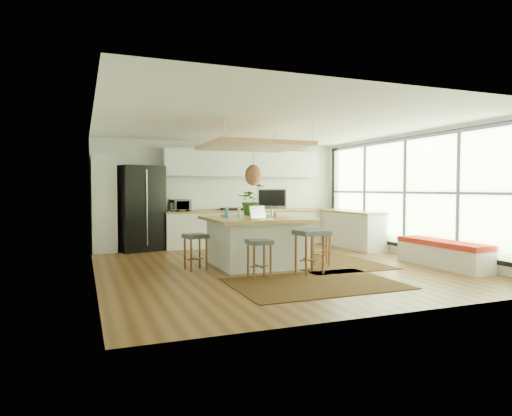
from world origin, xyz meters
name	(u,v)px	position (x,y,z in m)	size (l,w,h in m)	color
floor	(275,266)	(0.00, 0.00, 0.00)	(7.00, 7.00, 0.00)	#533117
ceiling	(275,124)	(0.00, 0.00, 2.70)	(7.00, 7.00, 0.00)	white
wall_back	(222,194)	(0.00, 3.50, 1.35)	(6.50, 6.50, 0.00)	silver
wall_front	(396,200)	(0.00, -3.50, 1.35)	(6.50, 6.50, 0.00)	silver
wall_left	(94,197)	(-3.25, 0.00, 1.35)	(7.00, 7.00, 0.00)	silver
wall_right	(413,195)	(3.25, 0.00, 1.35)	(7.00, 7.00, 0.00)	silver
window_wall	(412,193)	(3.22, 0.00, 1.40)	(0.10, 6.20, 2.60)	black
pantry	(104,204)	(-2.95, 3.18, 1.12)	(0.55, 0.60, 2.25)	silver
back_counter_base	(245,229)	(0.55, 3.18, 0.44)	(4.20, 0.60, 0.88)	silver
back_counter_top	(245,211)	(0.55, 3.18, 0.90)	(4.24, 0.64, 0.05)	olive
backsplash	(242,194)	(0.55, 3.48, 1.35)	(4.20, 0.02, 0.80)	white
upper_cabinets	(244,163)	(0.55, 3.32, 2.15)	(4.20, 0.34, 0.70)	silver
range	(236,227)	(0.30, 3.18, 0.50)	(0.76, 0.62, 1.00)	#A5A5AA
right_counter_base	(348,229)	(2.93, 2.00, 0.44)	(0.60, 2.50, 0.88)	silver
right_counter_top	(349,212)	(2.93, 2.00, 0.90)	(0.64, 2.54, 0.05)	olive
window_bench	(443,254)	(2.95, -1.20, 0.25)	(0.52, 2.00, 0.50)	silver
ceiling_panel	(253,160)	(-0.30, 0.40, 2.05)	(1.86, 1.86, 0.80)	olive
rug_near	(315,284)	(-0.06, -1.67, 0.01)	(2.60, 1.80, 0.01)	black
rug_right	(325,261)	(1.17, 0.15, 0.01)	(1.80, 2.60, 0.01)	black
fridge	(140,212)	(-2.14, 3.19, 0.93)	(1.01, 0.79, 2.03)	black
island	(256,241)	(-0.30, 0.26, 0.47)	(1.85, 1.85, 0.93)	olive
stool_near_left	(259,257)	(-0.71, -0.95, 0.35)	(0.38, 0.38, 0.64)	#3E4344
stool_near_right	(309,253)	(0.26, -0.88, 0.35)	(0.45, 0.45, 0.76)	#3E4344
stool_right_front	(320,247)	(0.88, -0.18, 0.35)	(0.40, 0.40, 0.67)	#3E4344
stool_right_back	(300,241)	(0.91, 0.76, 0.35)	(0.38, 0.38, 0.64)	#3E4344
stool_left_side	(196,251)	(-1.51, 0.18, 0.35)	(0.39, 0.39, 0.66)	#3E4344
laptop	(262,213)	(-0.40, -0.30, 1.05)	(0.35, 0.37, 0.26)	#A5A5AA
monitor	(272,203)	(0.20, 0.63, 1.19)	(0.60, 0.21, 0.56)	#A5A5AA
microwave	(180,204)	(-1.18, 3.16, 1.10)	(0.53, 0.29, 0.36)	#A5A5AA
island_plant	(251,203)	(-0.15, 0.90, 1.18)	(0.58, 0.65, 0.50)	#1E4C19
island_bowl	(225,215)	(-0.80, 0.67, 0.96)	(0.21, 0.21, 0.05)	silver
island_bottle_0	(227,213)	(-0.85, 0.36, 1.03)	(0.07, 0.07, 0.19)	#2D74B6
island_bottle_1	(239,213)	(-0.70, 0.11, 1.03)	(0.07, 0.07, 0.19)	silver
island_bottle_2	(274,213)	(-0.05, -0.04, 1.03)	(0.07, 0.07, 0.19)	#A76D37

